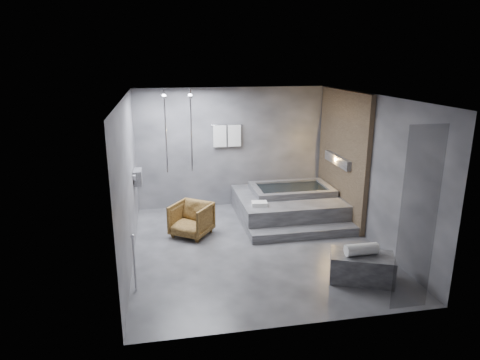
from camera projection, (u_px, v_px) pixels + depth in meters
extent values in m
plane|color=#313134|center=(256.00, 247.00, 8.08)|extent=(5.00, 5.00, 0.00)
cube|color=#525255|center=(257.00, 97.00, 7.31)|extent=(4.50, 5.00, 0.04)
cube|color=#3C3C42|center=(233.00, 148.00, 10.05)|extent=(4.50, 0.04, 2.80)
cube|color=#3C3C42|center=(301.00, 228.00, 5.33)|extent=(4.50, 0.04, 2.80)
cube|color=#3C3C42|center=(128.00, 182.00, 7.29)|extent=(0.04, 5.00, 2.80)
cube|color=#3C3C42|center=(372.00, 170.00, 8.10)|extent=(0.04, 5.00, 2.80)
cube|color=tan|center=(342.00, 155.00, 9.26)|extent=(0.10, 2.40, 2.78)
cube|color=#FF9938|center=(338.00, 160.00, 9.28)|extent=(0.14, 1.20, 0.20)
cube|color=gray|center=(138.00, 177.00, 8.71)|extent=(0.16, 0.42, 0.30)
imported|color=beige|center=(138.00, 180.00, 8.63)|extent=(0.08, 0.08, 0.21)
imported|color=beige|center=(139.00, 179.00, 8.83)|extent=(0.07, 0.07, 0.15)
cylinder|color=silver|center=(191.00, 131.00, 9.31)|extent=(0.04, 0.04, 1.80)
cylinder|color=silver|center=(166.00, 132.00, 9.21)|extent=(0.04, 0.04, 1.80)
cylinder|color=silver|center=(227.00, 125.00, 9.82)|extent=(0.75, 0.02, 0.02)
cube|color=white|center=(220.00, 136.00, 9.84)|extent=(0.30, 0.06, 0.50)
cube|color=white|center=(234.00, 136.00, 9.90)|extent=(0.30, 0.06, 0.50)
cylinder|color=silver|center=(134.00, 264.00, 6.44)|extent=(0.04, 0.04, 0.90)
cube|color=black|center=(418.00, 221.00, 5.69)|extent=(0.55, 0.01, 2.60)
cube|color=#373739|center=(287.00, 206.00, 9.57)|extent=(2.20, 2.00, 0.50)
cube|color=#373739|center=(304.00, 233.00, 8.50)|extent=(2.20, 0.36, 0.18)
cube|color=#313134|center=(362.00, 267.00, 6.82)|extent=(1.11, 0.87, 0.44)
imported|color=#3F290F|center=(191.00, 219.00, 8.53)|extent=(1.00, 1.00, 0.66)
cylinder|color=white|center=(361.00, 249.00, 6.74)|extent=(0.52, 0.19, 0.19)
cube|color=white|center=(259.00, 204.00, 8.81)|extent=(0.34, 0.26, 0.08)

